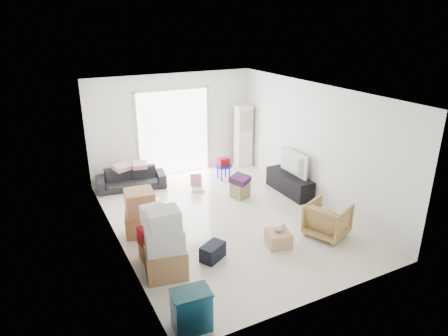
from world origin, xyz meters
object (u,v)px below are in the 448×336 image
ottoman (240,190)px  kids_table (224,164)px  ac_tower (243,136)px  storage_bins (191,310)px  tv_console (289,183)px  television (290,172)px  wood_crate (278,238)px  armchair (328,218)px  sofa (131,176)px

ottoman → kids_table: (0.17, 1.19, 0.24)m
ac_tower → storage_bins: ac_tower is taller
storage_bins → ottoman: storage_bins is taller
tv_console → television: (0.00, -0.00, 0.30)m
television → ac_tower: bearing=1.9°
ac_tower → ottoman: ac_tower is taller
television → storage_bins: bearing=129.4°
tv_console → storage_bins: size_ratio=2.34×
wood_crate → kids_table: bearing=80.2°
armchair → storage_bins: bearing=86.1°
armchair → storage_bins: armchair is taller
ac_tower → television: bearing=-88.7°
tv_console → kids_table: bearing=124.6°
ac_tower → wood_crate: 4.43m
television → storage_bins: size_ratio=1.66×
sofa → ac_tower: bearing=12.4°
wood_crate → sofa: bearing=113.7°
storage_bins → wood_crate: 2.60m
kids_table → wood_crate: (-0.59, -3.39, -0.28)m
ac_tower → sofa: size_ratio=1.05×
armchair → storage_bins: 3.52m
ac_tower → tv_console: bearing=-88.7°
armchair → wood_crate: (-1.06, 0.12, -0.23)m
ac_tower → kids_table: 1.29m
ac_tower → armchair: (-0.51, -4.20, -0.50)m
storage_bins → armchair: bearing=18.5°
kids_table → wood_crate: bearing=-99.8°
storage_bins → wood_crate: bearing=28.6°
storage_bins → ottoman: size_ratio=1.70×
armchair → ottoman: 2.42m
tv_console → sofa: (-3.35, 2.04, 0.09)m
tv_console → wood_crate: tv_console is taller
ac_tower → wood_crate: bearing=-111.1°
armchair → ottoman: size_ratio=2.10×
ac_tower → armchair: 4.26m
ottoman → kids_table: size_ratio=0.60×
ottoman → armchair: bearing=-74.5°
sofa → storage_bins: (-0.55, -5.17, -0.02)m
ac_tower → ottoman: 2.31m
kids_table → ac_tower: bearing=35.0°
tv_console → sofa: size_ratio=0.85×
storage_bins → ottoman: (2.70, 3.44, -0.13)m
tv_console → ottoman: tv_console is taller
ac_tower → storage_bins: size_ratio=2.88×
storage_bins → kids_table: (2.87, 4.63, 0.12)m
tv_console → ac_tower: bearing=91.3°
tv_console → television: size_ratio=1.41×
ac_tower → sofa: (-3.30, -0.15, -0.55)m
ac_tower → wood_crate: ac_tower is taller
ottoman → wood_crate: ottoman is taller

